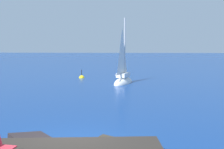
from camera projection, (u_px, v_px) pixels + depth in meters
ground_plane at (71, 145)px, 10.19m from camera, size 160.00×160.00×0.00m
boulder_inland at (32, 149)px, 9.80m from camera, size 2.02×2.09×1.08m
sailboat_near at (123, 80)px, 24.96m from camera, size 2.29×3.55×6.40m
marker_buoy at (82, 78)px, 28.68m from camera, size 0.56×0.56×1.13m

